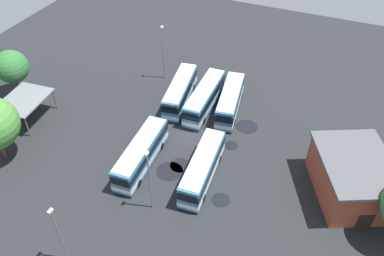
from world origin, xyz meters
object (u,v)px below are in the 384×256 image
bus_row0_slot2 (230,101)px  depot_building (352,177)px  tree_north_edge (12,67)px  lamp_post_near_entrance (59,233)px  bus_row1_slot0 (141,154)px  lamp_post_far_corner (163,51)px  bus_row1_slot2 (203,168)px  maintenance_shelter (24,100)px  bus_row0_slot1 (205,98)px  bus_row0_slot0 (180,91)px  lamp_post_by_building (149,179)px

bus_row0_slot2 → depot_building: depot_building is taller
tree_north_edge → lamp_post_near_entrance: bearing=49.7°
bus_row1_slot0 → lamp_post_far_corner: (-18.98, -6.20, 3.14)m
lamp_post_far_corner → bus_row1_slot2: bearing=37.9°
depot_building → lamp_post_near_entrance: 32.40m
maintenance_shelter → lamp_post_near_entrance: bearing=49.1°
bus_row1_slot0 → lamp_post_near_entrance: bearing=-2.2°
bus_row0_slot1 → lamp_post_far_corner: lamp_post_far_corner is taller
bus_row0_slot2 → lamp_post_near_entrance: bearing=-13.6°
lamp_post_far_corner → bus_row0_slot1: bearing=61.5°
bus_row0_slot0 → bus_row1_slot2: size_ratio=1.01×
bus_row1_slot0 → tree_north_edge: 26.04m
depot_building → lamp_post_by_building: lamp_post_by_building is taller
lamp_post_near_entrance → tree_north_edge: (-20.87, -24.57, 0.44)m
lamp_post_by_building → lamp_post_far_corner: lamp_post_far_corner is taller
depot_building → lamp_post_by_building: size_ratio=1.49×
bus_row1_slot0 → lamp_post_far_corner: lamp_post_far_corner is taller
bus_row0_slot2 → depot_building: 20.24m
bus_row0_slot1 → bus_row1_slot0: (14.05, -2.88, -0.00)m
bus_row1_slot2 → lamp_post_by_building: (6.32, -3.63, 2.88)m
bus_row0_slot0 → lamp_post_far_corner: lamp_post_far_corner is taller
lamp_post_by_building → bus_row1_slot0: bearing=-142.0°
depot_building → maintenance_shelter: (3.85, -44.18, 0.62)m
maintenance_shelter → lamp_post_far_corner: (-17.23, 13.40, 1.80)m
tree_north_edge → maintenance_shelter: bearing=51.7°
bus_row0_slot2 → bus_row1_slot0: same height
bus_row0_slot0 → lamp_post_far_corner: bearing=-133.8°
bus_row0_slot0 → lamp_post_near_entrance: 28.93m
bus_row0_slot0 → bus_row0_slot1: size_ratio=0.98×
depot_building → lamp_post_far_corner: size_ratio=1.41×
lamp_post_near_entrance → lamp_post_by_building: (-9.22, 4.88, 0.39)m
bus_row0_slot1 → lamp_post_by_building: bearing=4.2°
bus_row1_slot2 → depot_building: depot_building is taller
bus_row1_slot0 → bus_row1_slot2: same height
lamp_post_near_entrance → bus_row1_slot2: bearing=151.3°
bus_row0_slot1 → bus_row0_slot2: bearing=102.0°
bus_row0_slot0 → bus_row0_slot1: (0.01, 3.96, 0.00)m
bus_row0_slot2 → maintenance_shelter: 29.31m
lamp_post_far_corner → lamp_post_near_entrance: bearing=9.5°
tree_north_edge → bus_row0_slot1: bearing=105.8°
lamp_post_near_entrance → lamp_post_far_corner: (-33.73, -5.64, 0.64)m
bus_row1_slot2 → lamp_post_far_corner: bearing=-142.1°
bus_row1_slot2 → maintenance_shelter: bus_row1_slot2 is taller
bus_row1_slot2 → lamp_post_near_entrance: 17.90m
bus_row1_slot0 → tree_north_edge: (-6.12, -25.14, 2.93)m
bus_row0_slot2 → bus_row1_slot2: size_ratio=0.97×
bus_row0_slot2 → lamp_post_near_entrance: lamp_post_near_entrance is taller
bus_row1_slot2 → lamp_post_by_building: 7.84m
lamp_post_by_building → lamp_post_far_corner: bearing=-156.8°
bus_row0_slot0 → maintenance_shelter: bus_row0_slot0 is taller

